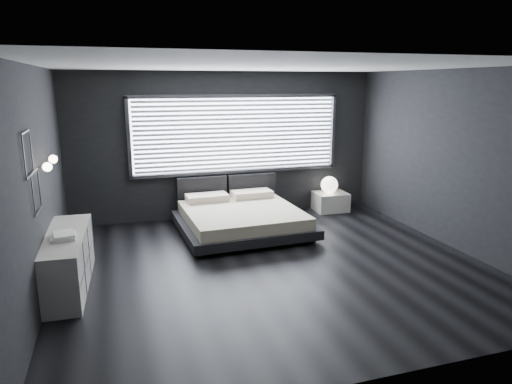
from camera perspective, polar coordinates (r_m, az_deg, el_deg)
name	(u,v)px	position (r m, az deg, el deg)	size (l,w,h in m)	color
room	(274,171)	(6.32, 2.30, 2.69)	(6.04, 6.00, 2.80)	black
window	(237,134)	(8.90, -2.33, 7.20)	(4.14, 0.09, 1.52)	white
headboard	(227,188)	(8.96, -3.63, 0.48)	(1.96, 0.16, 0.52)	black
sconce_near	(47,167)	(6.03, -24.66, 2.87)	(0.18, 0.11, 0.11)	silver
sconce_far	(53,159)	(6.62, -24.06, 3.77)	(0.18, 0.11, 0.11)	silver
wall_art_upper	(28,154)	(5.42, -26.63, 4.28)	(0.01, 0.48, 0.48)	#47474C
wall_art_lower	(36,192)	(5.75, -25.77, 0.03)	(0.01, 0.48, 0.48)	#47474C
bed	(241,218)	(8.06, -1.83, -3.27)	(2.23, 2.14, 0.56)	black
nightstand	(330,202)	(9.55, 9.29, -1.19)	(0.65, 0.54, 0.38)	silver
orb_lamp	(329,185)	(9.43, 9.15, 0.89)	(0.35, 0.35, 0.35)	white
dresser	(67,261)	(6.40, -22.56, -7.94)	(0.59, 1.82, 0.72)	silver
book_stack	(63,236)	(6.11, -22.94, -5.06)	(0.31, 0.39, 0.08)	white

